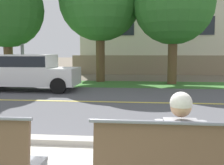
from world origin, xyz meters
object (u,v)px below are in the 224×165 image
at_px(shade_tree_far_left, 8,4).
at_px(streetlamp, 22,0).
at_px(car_white_near, 27,71).
at_px(seated_person_grey, 178,145).

bearing_deg(shade_tree_far_left, streetlamp, 24.35).
height_order(car_white_near, shade_tree_far_left, shade_tree_far_left).
xyz_separation_m(seated_person_grey, streetlamp, (-6.37, 10.77, 3.58)).
height_order(car_white_near, streetlamp, streetlamp).
bearing_deg(shade_tree_far_left, seated_person_grey, -56.30).
bearing_deg(seated_person_grey, streetlamp, 120.60).
distance_m(seated_person_grey, shade_tree_far_left, 13.04).
relative_size(seated_person_grey, shade_tree_far_left, 0.20).
bearing_deg(streetlamp, car_white_near, -63.97).
bearing_deg(seated_person_grey, shade_tree_far_left, 123.70).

